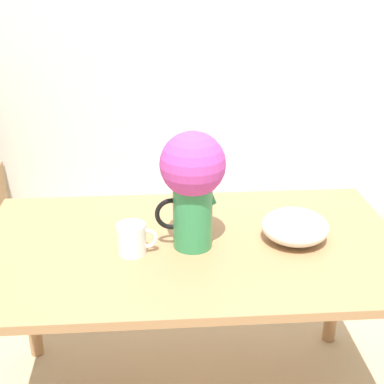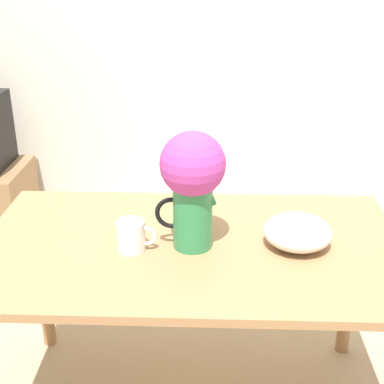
% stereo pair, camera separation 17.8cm
% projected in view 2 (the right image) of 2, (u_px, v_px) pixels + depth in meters
% --- Properties ---
extents(wall_back, '(8.00, 0.05, 2.60)m').
position_uv_depth(wall_back, '(210.00, 25.00, 3.31)').
color(wall_back, silver).
rests_on(wall_back, ground_plane).
extents(table, '(1.50, 0.86, 0.76)m').
position_uv_depth(table, '(192.00, 266.00, 1.92)').
color(table, '#A3754C').
rests_on(table, ground_plane).
extents(flower_vase, '(0.24, 0.22, 0.41)m').
position_uv_depth(flower_vase, '(193.00, 179.00, 1.77)').
color(flower_vase, '#2D844C').
rests_on(flower_vase, table).
extents(coffee_mug, '(0.14, 0.10, 0.11)m').
position_uv_depth(coffee_mug, '(132.00, 236.00, 1.82)').
color(coffee_mug, white).
rests_on(coffee_mug, table).
extents(white_bowl, '(0.24, 0.24, 0.11)m').
position_uv_depth(white_bowl, '(298.00, 232.00, 1.85)').
color(white_bowl, silver).
rests_on(white_bowl, table).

